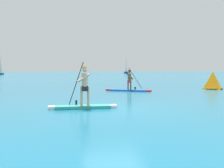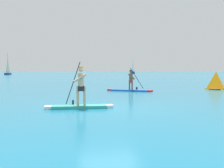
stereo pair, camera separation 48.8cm
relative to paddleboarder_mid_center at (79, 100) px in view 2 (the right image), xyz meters
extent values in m
plane|color=#196B8C|center=(1.25, -0.24, -0.37)|extent=(440.00, 440.00, 0.00)
cube|color=teal|center=(-0.01, -0.01, -0.31)|extent=(2.33, 0.75, 0.13)
cube|color=white|center=(-1.30, 0.06, -0.31)|extent=(0.31, 0.45, 0.13)
cube|color=white|center=(1.28, -0.08, -0.31)|extent=(0.31, 0.39, 0.13)
cylinder|color=tan|center=(-0.07, -0.01, 0.16)|extent=(0.11, 0.11, 0.81)
cylinder|color=tan|center=(0.22, -0.02, 0.16)|extent=(0.11, 0.11, 0.81)
cube|color=black|center=(0.08, -0.01, 0.47)|extent=(0.27, 0.23, 0.22)
cylinder|color=tan|center=(0.08, -0.01, 0.85)|extent=(0.26, 0.26, 0.57)
sphere|color=tan|center=(0.08, -0.01, 1.27)|extent=(0.21, 0.21, 0.21)
cylinder|color=orange|center=(0.08, -0.01, 1.36)|extent=(0.18, 0.18, 0.06)
cylinder|color=tan|center=(0.02, -0.16, 0.92)|extent=(0.54, 0.12, 0.38)
cylinder|color=tan|center=(0.04, 0.14, 0.92)|extent=(0.54, 0.12, 0.38)
cylinder|color=black|center=(-0.25, 0.41, 0.66)|extent=(0.67, 0.07, 1.91)
cube|color=black|center=(-0.25, 0.41, -0.22)|extent=(0.09, 0.20, 0.32)
cube|color=blue|center=(4.40, 8.10, -0.32)|extent=(2.77, 2.07, 0.11)
cube|color=red|center=(5.75, 7.27, -0.32)|extent=(0.56, 0.60, 0.11)
cube|color=red|center=(3.05, 8.93, -0.32)|extent=(0.52, 0.54, 0.11)
cylinder|color=brown|center=(4.57, 8.00, 0.10)|extent=(0.11, 0.11, 0.71)
cylinder|color=brown|center=(4.39, 8.11, 0.10)|extent=(0.11, 0.11, 0.71)
cube|color=red|center=(4.48, 8.05, 0.36)|extent=(0.34, 0.32, 0.22)
cylinder|color=brown|center=(4.48, 8.05, 0.72)|extent=(0.26, 0.26, 0.53)
sphere|color=brown|center=(4.48, 8.05, 1.12)|extent=(0.21, 0.21, 0.21)
cylinder|color=black|center=(4.48, 8.05, 1.21)|extent=(0.18, 0.18, 0.06)
cylinder|color=brown|center=(4.60, 8.16, 0.73)|extent=(0.44, 0.33, 0.48)
cylinder|color=brown|center=(4.44, 7.90, 0.73)|extent=(0.44, 0.33, 0.48)
cylinder|color=black|center=(5.01, 8.25, 0.60)|extent=(0.92, 0.62, 1.62)
cube|color=black|center=(5.01, 8.25, -0.24)|extent=(0.17, 0.21, 0.32)
pyramid|color=orange|center=(11.93, 8.44, 0.37)|extent=(1.45, 1.45, 1.48)
torus|color=#915407|center=(11.93, 8.44, -0.31)|extent=(1.64, 1.64, 0.12)
cube|color=navy|center=(-17.05, 75.18, -0.08)|extent=(1.83, 5.67, 0.59)
cylinder|color=#B2B2B7|center=(-17.05, 75.18, 3.35)|extent=(0.12, 0.12, 6.26)
pyramid|color=beige|center=(-17.05, 75.18, 2.89)|extent=(0.46, 2.50, 5.15)
cube|color=navy|center=(27.94, 90.17, 0.03)|extent=(3.02, 5.36, 0.81)
cylinder|color=#B2B2B7|center=(27.94, 90.17, 2.98)|extent=(0.12, 0.12, 5.07)
pyramid|color=white|center=(27.94, 90.17, 2.58)|extent=(1.20, 2.05, 4.09)
camera|label=1|loc=(-1.24, -10.88, 1.27)|focal=41.51mm
camera|label=2|loc=(-0.77, -10.98, 1.27)|focal=41.51mm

